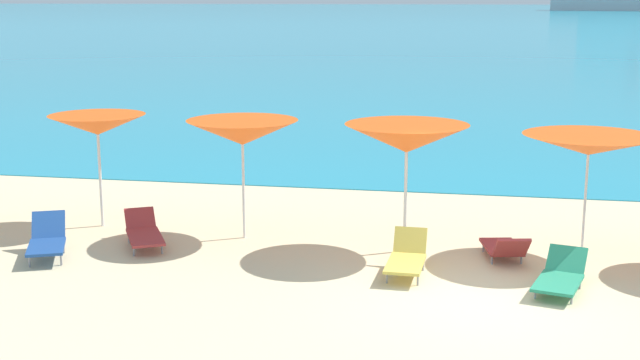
{
  "coord_description": "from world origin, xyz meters",
  "views": [
    {
      "loc": [
        -0.06,
        -12.81,
        4.54
      ],
      "look_at": [
        -2.98,
        2.54,
        1.2
      ],
      "focal_mm": 48.5,
      "sensor_mm": 36.0,
      "label": 1
    }
  ],
  "objects_px": {
    "lounge_chair_0": "(47,240)",
    "lounge_chair_12": "(144,232)",
    "umbrella_3": "(242,133)",
    "umbrella_4": "(407,139)",
    "umbrella_2": "(97,125)",
    "lounge_chair_6": "(560,276)",
    "umbrella_5": "(589,145)",
    "lounge_chair_9": "(505,247)",
    "lounge_chair_11": "(407,257)"
  },
  "relations": [
    {
      "from": "lounge_chair_0",
      "to": "lounge_chair_6",
      "type": "xyz_separation_m",
      "value": [
        8.79,
        -0.14,
        -0.08
      ]
    },
    {
      "from": "lounge_chair_9",
      "to": "lounge_chair_12",
      "type": "distance_m",
      "value": 6.55
    },
    {
      "from": "umbrella_4",
      "to": "umbrella_5",
      "type": "relative_size",
      "value": 1.01
    },
    {
      "from": "umbrella_4",
      "to": "lounge_chair_9",
      "type": "distance_m",
      "value": 2.56
    },
    {
      "from": "umbrella_5",
      "to": "umbrella_2",
      "type": "bearing_deg",
      "value": 177.76
    },
    {
      "from": "lounge_chair_6",
      "to": "umbrella_4",
      "type": "bearing_deg",
      "value": 161.97
    },
    {
      "from": "umbrella_4",
      "to": "lounge_chair_6",
      "type": "bearing_deg",
      "value": -32.8
    },
    {
      "from": "umbrella_2",
      "to": "lounge_chair_9",
      "type": "xyz_separation_m",
      "value": [
        7.91,
        -0.89,
        -1.8
      ]
    },
    {
      "from": "umbrella_4",
      "to": "lounge_chair_12",
      "type": "distance_m",
      "value": 5.13
    },
    {
      "from": "lounge_chair_6",
      "to": "lounge_chair_9",
      "type": "xyz_separation_m",
      "value": [
        -0.83,
        1.41,
        0.01
      ]
    },
    {
      "from": "lounge_chair_0",
      "to": "lounge_chair_12",
      "type": "distance_m",
      "value": 1.72
    },
    {
      "from": "lounge_chair_9",
      "to": "umbrella_3",
      "type": "bearing_deg",
      "value": -18.75
    },
    {
      "from": "umbrella_4",
      "to": "lounge_chair_11",
      "type": "relative_size",
      "value": 1.69
    },
    {
      "from": "umbrella_4",
      "to": "lounge_chair_0",
      "type": "distance_m",
      "value": 6.61
    },
    {
      "from": "lounge_chair_11",
      "to": "umbrella_3",
      "type": "bearing_deg",
      "value": 155.13
    },
    {
      "from": "umbrella_5",
      "to": "lounge_chair_0",
      "type": "relative_size",
      "value": 1.48
    },
    {
      "from": "umbrella_5",
      "to": "lounge_chair_9",
      "type": "xyz_separation_m",
      "value": [
        -1.36,
        -0.53,
        -1.76
      ]
    },
    {
      "from": "umbrella_4",
      "to": "umbrella_2",
      "type": "bearing_deg",
      "value": 174.17
    },
    {
      "from": "lounge_chair_9",
      "to": "lounge_chair_12",
      "type": "height_order",
      "value": "lounge_chair_9"
    },
    {
      "from": "lounge_chair_9",
      "to": "lounge_chair_0",
      "type": "bearing_deg",
      "value": -2.79
    },
    {
      "from": "umbrella_5",
      "to": "lounge_chair_12",
      "type": "relative_size",
      "value": 1.37
    },
    {
      "from": "umbrella_5",
      "to": "lounge_chair_9",
      "type": "bearing_deg",
      "value": -158.71
    },
    {
      "from": "umbrella_2",
      "to": "lounge_chair_11",
      "type": "bearing_deg",
      "value": -17.13
    },
    {
      "from": "umbrella_2",
      "to": "lounge_chair_0",
      "type": "distance_m",
      "value": 2.77
    },
    {
      "from": "umbrella_4",
      "to": "lounge_chair_0",
      "type": "xyz_separation_m",
      "value": [
        -6.18,
        -1.54,
        -1.75
      ]
    },
    {
      "from": "lounge_chair_6",
      "to": "lounge_chair_12",
      "type": "distance_m",
      "value": 7.46
    },
    {
      "from": "umbrella_4",
      "to": "lounge_chair_12",
      "type": "height_order",
      "value": "umbrella_4"
    },
    {
      "from": "lounge_chair_0",
      "to": "lounge_chair_9",
      "type": "relative_size",
      "value": 1.02
    },
    {
      "from": "lounge_chair_0",
      "to": "lounge_chair_9",
      "type": "height_order",
      "value": "lounge_chair_0"
    },
    {
      "from": "umbrella_3",
      "to": "umbrella_4",
      "type": "height_order",
      "value": "umbrella_4"
    },
    {
      "from": "lounge_chair_12",
      "to": "lounge_chair_0",
      "type": "bearing_deg",
      "value": -173.93
    },
    {
      "from": "lounge_chair_6",
      "to": "lounge_chair_9",
      "type": "bearing_deg",
      "value": 135.25
    },
    {
      "from": "umbrella_3",
      "to": "umbrella_5",
      "type": "xyz_separation_m",
      "value": [
        6.23,
        -0.06,
        -0.03
      ]
    },
    {
      "from": "lounge_chair_0",
      "to": "lounge_chair_11",
      "type": "height_order",
      "value": "lounge_chair_0"
    },
    {
      "from": "umbrella_4",
      "to": "lounge_chair_12",
      "type": "xyz_separation_m",
      "value": [
        -4.77,
        -0.56,
        -1.81
      ]
    },
    {
      "from": "umbrella_5",
      "to": "umbrella_4",
      "type": "bearing_deg",
      "value": -175.17
    },
    {
      "from": "umbrella_4",
      "to": "lounge_chair_0",
      "type": "relative_size",
      "value": 1.5
    },
    {
      "from": "lounge_chair_9",
      "to": "umbrella_4",
      "type": "bearing_deg",
      "value": -20.37
    },
    {
      "from": "lounge_chair_12",
      "to": "lounge_chair_11",
      "type": "bearing_deg",
      "value": -37.33
    },
    {
      "from": "lounge_chair_11",
      "to": "umbrella_2",
      "type": "bearing_deg",
      "value": 164.7
    },
    {
      "from": "lounge_chair_11",
      "to": "lounge_chair_0",
      "type": "bearing_deg",
      "value": -176.15
    },
    {
      "from": "umbrella_2",
      "to": "umbrella_3",
      "type": "height_order",
      "value": "umbrella_3"
    },
    {
      "from": "umbrella_2",
      "to": "lounge_chair_6",
      "type": "height_order",
      "value": "umbrella_2"
    },
    {
      "from": "lounge_chair_6",
      "to": "lounge_chair_11",
      "type": "relative_size",
      "value": 1.13
    },
    {
      "from": "umbrella_2",
      "to": "lounge_chair_9",
      "type": "relative_size",
      "value": 1.47
    },
    {
      "from": "umbrella_3",
      "to": "umbrella_4",
      "type": "distance_m",
      "value": 3.11
    },
    {
      "from": "umbrella_3",
      "to": "umbrella_5",
      "type": "relative_size",
      "value": 0.99
    },
    {
      "from": "lounge_chair_0",
      "to": "lounge_chair_9",
      "type": "bearing_deg",
      "value": -14.63
    },
    {
      "from": "lounge_chair_9",
      "to": "umbrella_5",
      "type": "bearing_deg",
      "value": -170.59
    },
    {
      "from": "umbrella_2",
      "to": "lounge_chair_6",
      "type": "xyz_separation_m",
      "value": [
        8.74,
        -2.3,
        -1.81
      ]
    }
  ]
}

